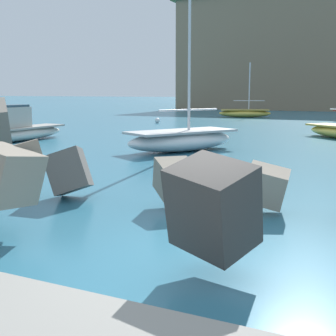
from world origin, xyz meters
TOP-DOWN VIEW (x-y plane):
  - ground_plane at (0.00, 0.00)m, footprint 400.00×400.00m
  - breakwater_jetty at (-0.15, 1.46)m, footprint 32.80×6.18m
  - boat_near_left at (-10.60, 39.79)m, footprint 5.52×3.56m
  - boat_mid_left at (-15.21, 12.50)m, footprint 1.70×6.20m
  - boat_mid_centre at (-5.68, 12.43)m, footprint 4.47×5.73m
  - mooring_buoy_middle at (-14.74, 28.07)m, footprint 0.44×0.44m

SIDE VIEW (x-z plane):
  - ground_plane at x=0.00m, z-range 0.00..0.00m
  - mooring_buoy_middle at x=-14.74m, z-range 0.00..0.44m
  - boat_near_left at x=-10.60m, z-range -2.30..3.21m
  - boat_mid_centre at x=-5.68m, z-range -3.51..4.57m
  - boat_mid_left at x=-15.21m, z-range -0.38..1.56m
  - breakwater_jetty at x=-0.15m, z-range -0.13..2.35m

